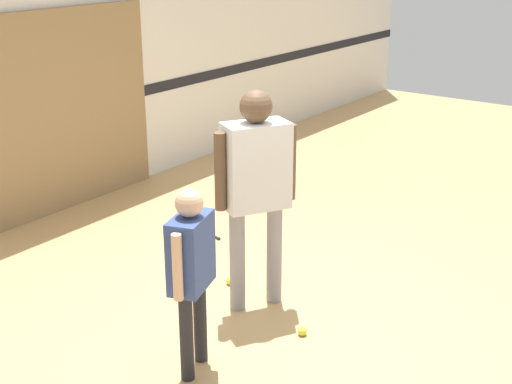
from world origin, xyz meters
TOP-DOWN VIEW (x-y plane):
  - ground_plane at (0.00, 0.00)m, footprint 16.00×16.00m
  - wall_back at (0.00, 2.97)m, footprint 16.00×0.07m
  - wall_panel at (0.60, 2.91)m, footprint 2.26×0.05m
  - person_instructor at (0.04, 0.09)m, footprint 0.56×0.46m
  - person_student_left at (-0.90, -0.10)m, footprint 0.46×0.30m
  - racket_spare_on_floor at (0.91, 1.42)m, footprint 0.36×0.53m
  - tennis_ball_near_instructor at (-0.13, -0.44)m, footprint 0.07×0.07m
  - tennis_ball_by_spare_racket at (0.99, 1.55)m, footprint 0.07×0.07m
  - tennis_ball_stray_left at (0.18, 0.46)m, footprint 0.07×0.07m

SIDE VIEW (x-z plane):
  - ground_plane at x=0.00m, z-range 0.00..0.00m
  - racket_spare_on_floor at x=0.91m, z-range -0.01..0.03m
  - tennis_ball_near_instructor at x=-0.13m, z-range 0.00..0.07m
  - tennis_ball_by_spare_racket at x=0.99m, z-range 0.00..0.07m
  - tennis_ball_stray_left at x=0.18m, z-range 0.00..0.07m
  - person_student_left at x=-0.90m, z-range 0.15..1.40m
  - wall_panel at x=0.60m, z-range 0.00..2.03m
  - person_instructor at x=0.04m, z-range 0.20..1.88m
  - wall_back at x=0.00m, z-range 0.00..3.20m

